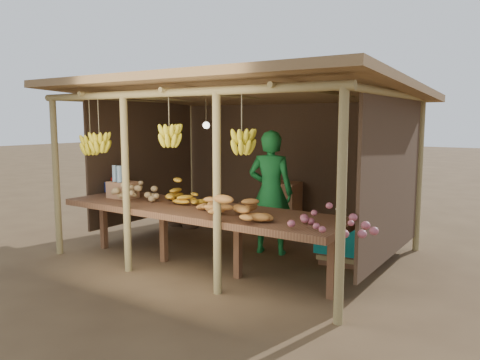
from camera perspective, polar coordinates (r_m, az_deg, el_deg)
The scene contains 13 objects.
ground at distance 6.86m, azimuth 0.00°, elevation -8.74°, with size 60.00×60.00×0.00m, color brown.
stall_structure at distance 6.52m, azimuth -0.73°, elevation 7.43°, with size 4.70×3.50×2.43m.
counter at distance 5.93m, azimuth -5.09°, elevation -3.96°, with size 3.90×1.05×0.80m.
potato_heap at distance 6.57m, azimuth -12.61°, elevation -0.87°, with size 0.90×0.54×0.36m, color #A28353, non-canonical shape.
sweet_potato_heap at distance 5.28m, azimuth -1.46°, elevation -2.67°, with size 1.04×0.63×0.36m, color #AD6C2C, non-canonical shape.
onion_heap at distance 4.69m, azimuth 11.09°, elevation -4.11°, with size 0.82×0.49×0.36m, color #A8525D, non-canonical shape.
banana_pile at distance 6.29m, azimuth -7.34°, elevation -1.17°, with size 0.65×0.39×0.35m, color gold, non-canonical shape.
tomato_basin at distance 7.49m, azimuth -14.62°, elevation -0.64°, with size 0.42×0.42×0.22m.
bottle_box at distance 6.82m, azimuth -14.13°, elevation -0.64°, with size 0.37×0.29×0.47m.
vendor at distance 6.63m, azimuth 3.75°, elevation -1.51°, with size 0.64×0.42×1.76m, color #186E2C.
tarp_crate at distance 6.42m, azimuth 12.66°, elevation -7.17°, with size 0.68×0.61×0.76m.
carton_stack at distance 7.84m, azimuth 3.86°, elevation -3.81°, with size 1.19×0.50×0.87m.
burlap_sacks at distance 8.45m, azimuth -6.95°, elevation -4.17°, with size 0.72×0.38×0.51m.
Camera 1 is at (3.65, -5.49, 1.90)m, focal length 35.00 mm.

